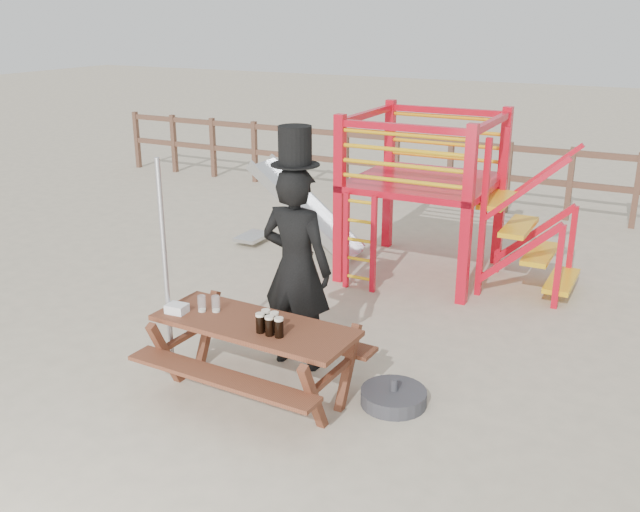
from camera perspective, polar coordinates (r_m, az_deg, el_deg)
The scene contains 10 objects.
ground at distance 6.59m, azimuth -4.56°, elevation -10.62°, with size 60.00×60.00×0.00m, color #C1B296.
back_fence at distance 12.48m, azimuth 12.59°, elevation 6.97°, with size 15.09×0.09×1.20m.
playground_fort at distance 9.18m, azimuth 7.80°, elevation 5.13°, with size 4.71×1.84×2.10m.
picnic_table at distance 6.32m, azimuth -5.23°, elevation -7.48°, with size 1.86×1.33×0.70m.
man_with_hat at distance 6.63m, azimuth -1.91°, elevation -0.56°, with size 0.73×0.49×2.31m.
metal_pole at distance 6.46m, azimuth -12.24°, elevation -1.43°, with size 0.05×0.05×2.09m, color #B2B2B7.
parasol_base at distance 6.36m, azimuth 5.91°, elevation -11.16°, with size 0.58×0.58×0.24m.
paper_bag at distance 6.50m, azimuth -11.38°, elevation -4.14°, with size 0.18×0.14×0.08m, color white.
stout_pints at distance 5.98m, azimuth -4.04°, elevation -5.39°, with size 0.26×0.18×0.17m.
empty_glasses at distance 6.46m, azimuth -8.89°, elevation -3.84°, with size 0.19×0.13×0.15m.
Camera 1 is at (3.08, -4.83, 3.26)m, focal length 40.00 mm.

